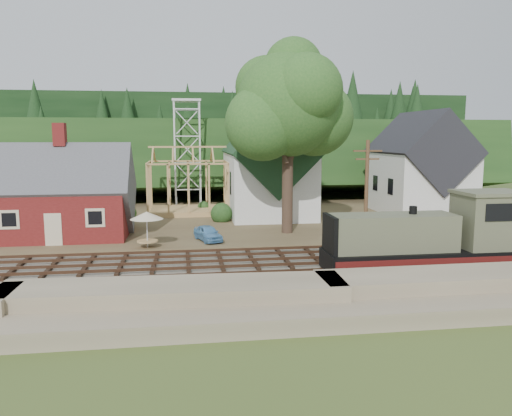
{
  "coord_description": "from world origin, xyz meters",
  "views": [
    {
      "loc": [
        -6.44,
        -30.16,
        8.22
      ],
      "look_at": [
        -1.2,
        6.0,
        3.0
      ],
      "focal_mm": 35.0,
      "sensor_mm": 36.0,
      "label": 1
    }
  ],
  "objects": [
    {
      "name": "lattice_tower",
      "position": [
        -6.0,
        28.0,
        10.03
      ],
      "size": [
        3.2,
        3.2,
        12.12
      ],
      "color": "silver",
      "rests_on": "village_flat"
    },
    {
      "name": "church",
      "position": [
        2.0,
        19.68,
        5.18
      ],
      "size": [
        8.4,
        15.17,
        13.0
      ],
      "color": "silver",
      "rests_on": "village_flat"
    },
    {
      "name": "railroad_bed",
      "position": [
        0.0,
        0.0,
        0.08
      ],
      "size": [
        64.0,
        11.0,
        0.16
      ],
      "primitive_type": "cube",
      "color": "#726B5B",
      "rests_on": "ground"
    },
    {
      "name": "timber_frame",
      "position": [
        -6.0,
        22.0,
        3.27
      ],
      "size": [
        8.2,
        6.2,
        6.99
      ],
      "color": "tan",
      "rests_on": "village_flat"
    },
    {
      "name": "patio_set",
      "position": [
        -9.14,
        5.82,
        2.53
      ],
      "size": [
        2.35,
        2.35,
        2.62
      ],
      "color": "silver",
      "rests_on": "village_flat"
    },
    {
      "name": "ridge",
      "position": [
        0.0,
        58.0,
        0.0
      ],
      "size": [
        80.0,
        20.0,
        12.0
      ],
      "primitive_type": "cube",
      "color": "black",
      "rests_on": "ground"
    },
    {
      "name": "village_flat",
      "position": [
        0.0,
        18.0,
        0.15
      ],
      "size": [
        64.0,
        26.0,
        0.3
      ],
      "primitive_type": "cube",
      "color": "brown",
      "rests_on": "ground"
    },
    {
      "name": "depot",
      "position": [
        -16.0,
        11.0,
        3.21
      ],
      "size": [
        10.8,
        7.41,
        9.0
      ],
      "color": "maroon",
      "rests_on": "village_flat"
    },
    {
      "name": "hillside",
      "position": [
        0.0,
        42.0,
        0.0
      ],
      "size": [
        70.0,
        28.96,
        12.74
      ],
      "primitive_type": "cube",
      "rotation": [
        -0.17,
        0.0,
        0.0
      ],
      "color": "#1E3F19",
      "rests_on": "ground"
    },
    {
      "name": "locomotive",
      "position": [
        8.25,
        -3.0,
        2.15
      ],
      "size": [
        12.2,
        3.05,
        4.87
      ],
      "color": "black",
      "rests_on": "railroad_bed"
    },
    {
      "name": "embankment",
      "position": [
        0.0,
        -8.5,
        0.0
      ],
      "size": [
        64.0,
        5.0,
        1.6
      ],
      "primitive_type": "cube",
      "color": "#7F7259",
      "rests_on": "ground"
    },
    {
      "name": "farmhouse",
      "position": [
        18.0,
        19.0,
        4.87
      ],
      "size": [
        8.4,
        10.8,
        10.6
      ],
      "color": "silver",
      "rests_on": "village_flat"
    },
    {
      "name": "telegraph_pole_near",
      "position": [
        7.0,
        5.2,
        4.25
      ],
      "size": [
        2.2,
        0.28,
        8.0
      ],
      "color": "#4C331E",
      "rests_on": "ground"
    },
    {
      "name": "car_blue",
      "position": [
        -4.71,
        7.61,
        0.89
      ],
      "size": [
        2.39,
        3.74,
        1.18
      ],
      "primitive_type": "imported",
      "rotation": [
        0.0,
        0.0,
        0.31
      ],
      "color": "#63A3D4",
      "rests_on": "village_flat"
    },
    {
      "name": "big_tree",
      "position": [
        2.17,
        10.08,
        10.22
      ],
      "size": [
        10.9,
        8.4,
        14.7
      ],
      "color": "#38281E",
      "rests_on": "village_flat"
    },
    {
      "name": "car_red",
      "position": [
        22.93,
        17.01,
        0.96
      ],
      "size": [
        4.97,
        2.78,
        1.31
      ],
      "primitive_type": "imported",
      "rotation": [
        0.0,
        0.0,
        1.7
      ],
      "color": "red",
      "rests_on": "village_flat"
    },
    {
      "name": "ground",
      "position": [
        0.0,
        0.0,
        0.0
      ],
      "size": [
        140.0,
        140.0,
        0.0
      ],
      "primitive_type": "plane",
      "color": "#384C1E",
      "rests_on": "ground"
    }
  ]
}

